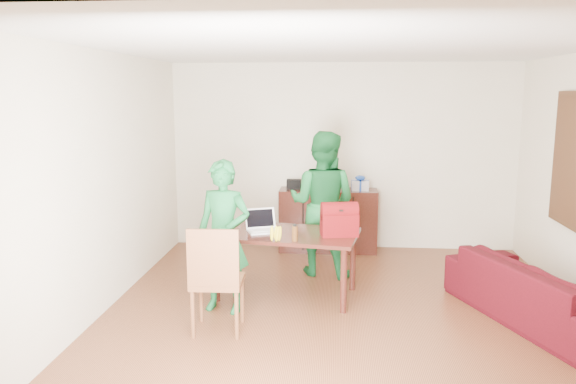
# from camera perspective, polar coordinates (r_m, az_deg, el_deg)

# --- Properties ---
(room) EXTENTS (5.20, 5.70, 2.90)m
(room) POSITION_cam_1_polar(r_m,az_deg,el_deg) (5.66, 5.96, 0.21)
(room) COLOR #401D10
(room) RESTS_ON ground
(table) EXTENTS (1.68, 1.12, 0.73)m
(table) POSITION_cam_1_polar(r_m,az_deg,el_deg) (6.30, -0.16, -4.92)
(table) COLOR black
(table) RESTS_ON ground
(chair) EXTENTS (0.49, 0.47, 1.05)m
(chair) POSITION_cam_1_polar(r_m,az_deg,el_deg) (5.52, -7.16, -10.85)
(chair) COLOR brown
(chair) RESTS_ON ground
(person_near) EXTENTS (0.65, 0.50, 1.60)m
(person_near) POSITION_cam_1_polar(r_m,az_deg,el_deg) (5.87, -6.56, -4.52)
(person_near) COLOR #15622F
(person_near) RESTS_ON ground
(person_far) EXTENTS (1.04, 0.91, 1.81)m
(person_far) POSITION_cam_1_polar(r_m,az_deg,el_deg) (7.03, 3.52, -1.18)
(person_far) COLOR #15622B
(person_far) RESTS_ON ground
(laptop) EXTENTS (0.41, 0.35, 0.24)m
(laptop) POSITION_cam_1_polar(r_m,az_deg,el_deg) (6.29, -2.48, -3.67)
(laptop) COLOR white
(laptop) RESTS_ON table
(bananas) EXTENTS (0.18, 0.13, 0.06)m
(bananas) POSITION_cam_1_polar(r_m,az_deg,el_deg) (5.92, -1.25, -4.69)
(bananas) COLOR gold
(bananas) RESTS_ON table
(bottle) EXTENTS (0.07, 0.07, 0.18)m
(bottle) POSITION_cam_1_polar(r_m,az_deg,el_deg) (5.90, 0.70, -4.15)
(bottle) COLOR #512E12
(bottle) RESTS_ON table
(red_bag) EXTENTS (0.43, 0.29, 0.29)m
(red_bag) POSITION_cam_1_polar(r_m,az_deg,el_deg) (6.14, 5.22, -3.09)
(red_bag) COLOR maroon
(red_bag) RESTS_ON table
(sofa) EXTENTS (1.56, 2.28, 0.62)m
(sofa) POSITION_cam_1_polar(r_m,az_deg,el_deg) (6.21, 24.23, -9.28)
(sofa) COLOR #37070E
(sofa) RESTS_ON ground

